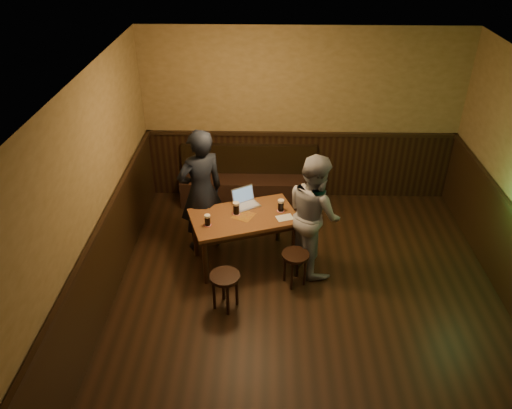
{
  "coord_description": "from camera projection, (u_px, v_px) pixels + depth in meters",
  "views": [
    {
      "loc": [
        -0.53,
        -4.43,
        4.36
      ],
      "look_at": [
        -0.67,
        1.04,
        0.98
      ],
      "focal_mm": 35.0,
      "sensor_mm": 36.0,
      "label": 1
    }
  ],
  "objects": [
    {
      "name": "pint_mid",
      "position": [
        236.0,
        208.0,
        6.64
      ],
      "size": [
        0.11,
        0.11,
        0.18
      ],
      "color": "#AA142B",
      "rests_on": "pub_table"
    },
    {
      "name": "stool_right",
      "position": [
        295.0,
        260.0,
        6.41
      ],
      "size": [
        0.44,
        0.44,
        0.48
      ],
      "rotation": [
        0.0,
        0.0,
        -0.29
      ],
      "color": "black",
      "rests_on": "ground"
    },
    {
      "name": "person_suit",
      "position": [
        201.0,
        192.0,
        6.83
      ],
      "size": [
        0.8,
        0.73,
        1.83
      ],
      "primitive_type": "imported",
      "rotation": [
        0.0,
        0.0,
        3.71
      ],
      "color": "black",
      "rests_on": "ground"
    },
    {
      "name": "pint_right",
      "position": [
        281.0,
        205.0,
        6.7
      ],
      "size": [
        0.11,
        0.11,
        0.17
      ],
      "color": "#AA142B",
      "rests_on": "pub_table"
    },
    {
      "name": "pub_table",
      "position": [
        244.0,
        222.0,
        6.69
      ],
      "size": [
        1.57,
        1.2,
        0.75
      ],
      "rotation": [
        0.0,
        0.0,
        0.33
      ],
      "color": "brown",
      "rests_on": "ground"
    },
    {
      "name": "room",
      "position": [
        314.0,
        227.0,
        5.6
      ],
      "size": [
        5.04,
        6.04,
        2.84
      ],
      "color": "black",
      "rests_on": "ground"
    },
    {
      "name": "menu",
      "position": [
        285.0,
        218.0,
        6.6
      ],
      "size": [
        0.26,
        0.22,
        0.0
      ],
      "primitive_type": "cube",
      "rotation": [
        0.0,
        0.0,
        0.35
      ],
      "color": "silver",
      "rests_on": "pub_table"
    },
    {
      "name": "stool_left",
      "position": [
        225.0,
        282.0,
        6.02
      ],
      "size": [
        0.46,
        0.46,
        0.5
      ],
      "rotation": [
        0.0,
        0.0,
        0.27
      ],
      "color": "black",
      "rests_on": "ground"
    },
    {
      "name": "bench",
      "position": [
        248.0,
        184.0,
        8.24
      ],
      "size": [
        2.2,
        0.5,
        0.95
      ],
      "color": "black",
      "rests_on": "ground"
    },
    {
      "name": "pint_left",
      "position": [
        207.0,
        220.0,
        6.41
      ],
      "size": [
        0.1,
        0.1,
        0.16
      ],
      "color": "#AA142B",
      "rests_on": "pub_table"
    },
    {
      "name": "laptop",
      "position": [
        245.0,
        201.0,
        6.85
      ],
      "size": [
        0.42,
        0.4,
        0.23
      ],
      "rotation": [
        0.0,
        0.0,
        0.56
      ],
      "color": "silver",
      "rests_on": "pub_table"
    },
    {
      "name": "person_grey",
      "position": [
        314.0,
        214.0,
        6.5
      ],
      "size": [
        0.91,
        1.01,
        1.68
      ],
      "primitive_type": "imported",
      "rotation": [
        0.0,
        0.0,
        1.99
      ],
      "color": "gray",
      "rests_on": "ground"
    }
  ]
}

